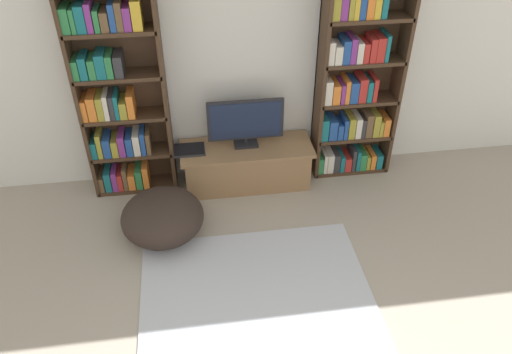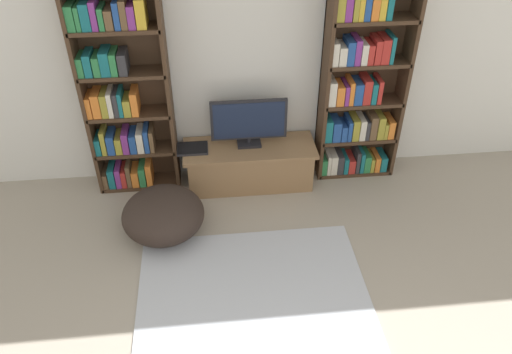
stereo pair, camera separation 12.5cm
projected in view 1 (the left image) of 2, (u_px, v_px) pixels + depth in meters
wall_back at (238, 55)px, 4.78m from camera, size 8.80×0.06×2.60m
bookshelf_left at (119, 97)px, 4.67m from camera, size 0.82×0.30×2.08m
bookshelf_right at (355, 86)px, 4.96m from camera, size 0.82×0.30×2.08m
tv_stand at (247, 165)px, 5.18m from camera, size 1.34×0.50×0.45m
television at (246, 122)px, 4.92m from camera, size 0.76×0.16×0.51m
laptop at (189, 150)px, 4.98m from camera, size 0.31×0.23×0.03m
area_rug at (260, 312)px, 3.95m from camera, size 1.88×1.82×0.02m
beanbag_ottoman at (163, 217)px, 4.54m from camera, size 0.75×0.75×0.43m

